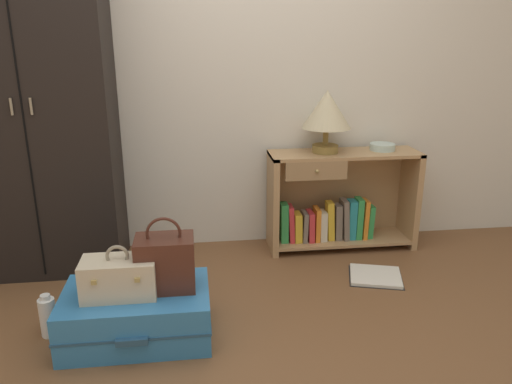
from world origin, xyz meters
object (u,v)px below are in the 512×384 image
Objects in this scene: bookshelf at (337,203)px; bowl at (382,147)px; table_lamp at (327,112)px; train_case at (119,277)px; suitcase_large at (137,314)px; open_book_on_floor at (375,276)px; wardrobe at (34,101)px; handbag at (165,262)px; bottle at (48,316)px.

bowl is at bearing 3.41° from bookshelf.
train_case is at bearing -141.60° from table_lamp.
table_lamp reaches higher than suitcase_large.
suitcase_large is 1.44m from open_book_on_floor.
wardrobe is at bearing 121.03° from train_case.
bookshelf is 1.64m from train_case.
bowl is at bearing 2.48° from wardrobe.
train_case is 0.22m from handbag.
bottle is (-0.58, 0.04, -0.27)m from handbag.
bookshelf is 2.61× the size of open_book_on_floor.
bookshelf is 4.56× the size of bottle.
table_lamp is at bearing 2.41° from wardrobe.
open_book_on_floor is (-0.19, -0.52, -0.68)m from bowl.
open_book_on_floor is (1.43, 0.47, -0.33)m from train_case.
suitcase_large is at bearing -8.64° from bottle.
bowl is 1.91m from suitcase_large.
bookshelf is 1.58m from suitcase_large.
wardrobe is 2.09× the size of bookshelf.
bookshelf is at bearing 39.76° from handbag.
bowl reaches higher than handbag.
train_case is at bearing -161.95° from open_book_on_floor.
bowl is at bearing 2.80° from table_lamp.
suitcase_large is 0.22m from train_case.
suitcase_large is 2.06× the size of train_case.
bookshelf is 0.48m from bowl.
bookshelf is 2.76× the size of handbag.
bottle is at bearing 171.36° from suitcase_large.
handbag is at bearing -48.57° from wardrobe.
handbag is at bearing -140.24° from bookshelf.
table_lamp is 1.07m from open_book_on_floor.
handbag is (-1.41, -0.94, -0.31)m from bowl.
train_case reaches higher than open_book_on_floor.
wardrobe is 1.25m from bottle.
bowl is 0.49× the size of train_case.
bookshelf reaches higher than train_case.
wardrobe reaches higher than bowl.
handbag is (0.75, -0.85, -0.66)m from wardrobe.
bottle is at bearing 175.62° from handbag.
wardrobe is 2.26m from open_book_on_floor.
suitcase_large is at bearing 21.26° from train_case.
handbag is at bearing -161.00° from open_book_on_floor.
handbag is (-1.11, -0.92, 0.07)m from bookshelf.
wardrobe is 2.18m from bowl.
train_case is (-1.22, -0.97, -0.60)m from table_lamp.
wardrobe is at bearing 101.87° from bottle.
handbag is at bearing -137.62° from table_lamp.
bottle is 0.57× the size of open_book_on_floor.
open_book_on_floor is at bearing 19.00° from handbag.
bottle is (-0.43, 0.07, -0.02)m from suitcase_large.
bowl is (0.30, 0.02, 0.38)m from bookshelf.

